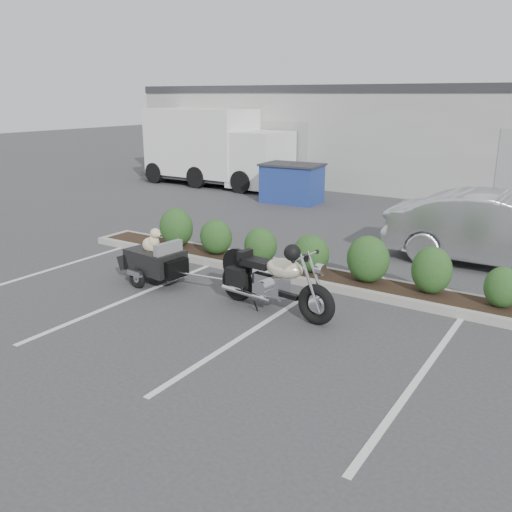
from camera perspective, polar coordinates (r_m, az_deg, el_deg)
The scene contains 8 objects.
ground at distance 9.84m, azimuth -4.37°, elevation -5.07°, with size 90.00×90.00×0.00m, color #38383A.
planter_kerb at distance 11.08m, azimuth 6.69°, elevation -2.20°, with size 12.00×1.00×0.15m, color #9E9E93.
building at distance 24.93m, azimuth 20.42°, elevation 11.86°, with size 26.00×10.00×4.00m, color #9EA099.
motorcycle at distance 9.30m, azimuth 1.87°, elevation -2.71°, with size 2.41×0.87×1.39m.
pet_trailer at distance 10.97m, azimuth -10.60°, elevation -0.35°, with size 1.94×1.09×1.15m.
sedan at distance 12.90m, azimuth 24.41°, elevation 2.42°, with size 1.68×4.83×1.59m, color silver.
dumpster at distance 19.08m, azimuth 3.81°, elevation 7.70°, with size 2.14×1.54×1.35m.
delivery_truck at distance 22.80m, azimuth -4.30°, elevation 11.16°, with size 6.77×2.47×3.08m.
Camera 1 is at (5.59, -7.24, 3.63)m, focal length 38.00 mm.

